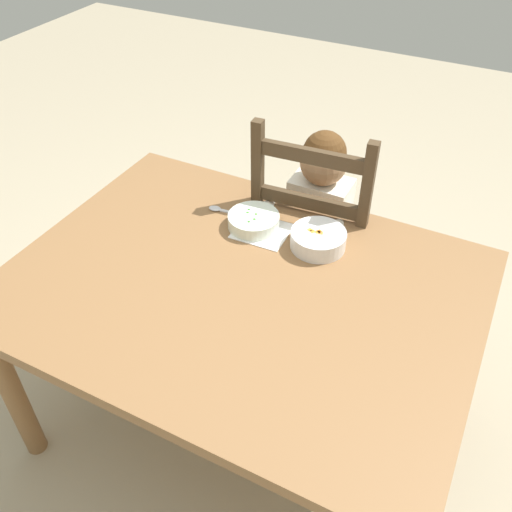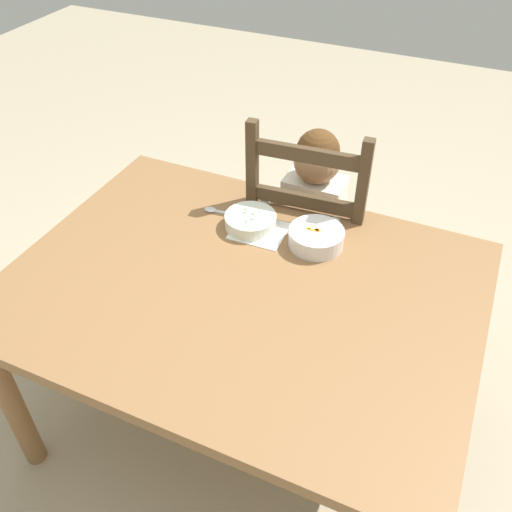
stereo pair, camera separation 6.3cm
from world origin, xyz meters
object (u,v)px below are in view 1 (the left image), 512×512
dining_table (241,304)px  spoon (220,210)px  dining_chair (315,245)px  bowl_of_carrots (318,239)px  child_figure (317,213)px  bowl_of_peas (254,221)px

dining_table → spoon: 0.39m
dining_table → dining_chair: (0.03, 0.56, -0.16)m
bowl_of_carrots → child_figure: bearing=111.5°
dining_chair → spoon: bearing=-135.1°
bowl_of_peas → bowl_of_carrots: bowl_of_carrots is taller
bowl_of_peas → bowl_of_carrots: 0.23m
spoon → dining_chair: bearing=44.9°
dining_chair → spoon: (-0.27, -0.26, 0.25)m
dining_table → bowl_of_peas: bearing=109.0°
child_figure → bowl_of_carrots: size_ratio=5.28×
dining_table → spoon: bearing=128.9°
dining_chair → bowl_of_peas: dining_chair is taller
bowl_of_carrots → dining_chair: bearing=110.7°
bowl_of_carrots → spoon: 0.38m
bowl_of_peas → bowl_of_carrots: size_ratio=0.97×
dining_table → bowl_of_carrots: bowl_of_carrots is taller
dining_table → child_figure: (0.02, 0.56, -0.01)m
spoon → bowl_of_peas: bearing=-11.2°
dining_table → dining_chair: dining_chair is taller
bowl_of_carrots → spoon: (-0.38, 0.03, -0.03)m
bowl_of_carrots → spoon: size_ratio=1.28×
dining_chair → bowl_of_peas: bearing=-112.2°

